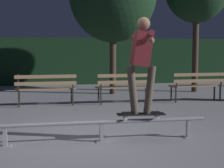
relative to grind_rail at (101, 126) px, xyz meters
The scene contains 8 objects.
ground_plane 0.38m from the grind_rail, 90.00° to the left, with size 90.00×90.00×0.00m, color gray.
hedge_backdrop 10.34m from the grind_rail, 90.00° to the left, with size 24.00×1.20×2.09m, color black.
grind_rail is the anchor object (origin of this frame).
skateboard 0.67m from the grind_rail, ahead, with size 0.79×0.25×0.09m.
skateboarder 1.27m from the grind_rail, ahead, with size 0.63×1.41×1.56m.
park_bench_left_center 3.94m from the grind_rail, 102.94° to the left, with size 1.62×0.48×0.88m.
park_bench_right_center 4.05m from the grind_rail, 71.48° to the left, with size 1.62×0.48×0.88m.
park_bench_rightmost 5.16m from the grind_rail, 48.02° to the left, with size 1.62×0.48×0.88m.
Camera 1 is at (-0.83, -5.46, 1.42)m, focal length 53.52 mm.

